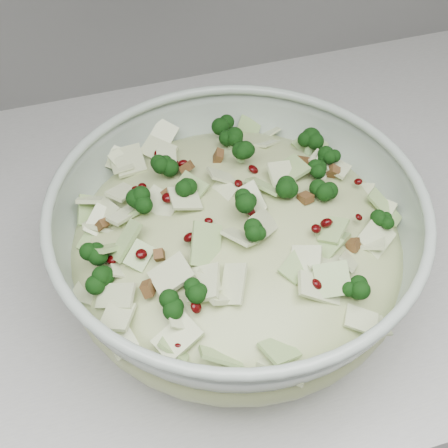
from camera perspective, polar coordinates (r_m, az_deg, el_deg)
mixing_bowl at (r=0.58m, az=1.15°, el=-2.19°), size 0.40×0.40×0.13m
salad at (r=0.56m, az=1.19°, el=-0.78°), size 0.40×0.40×0.14m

